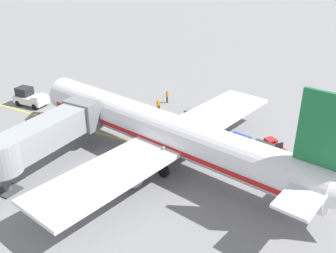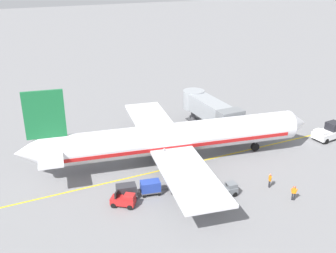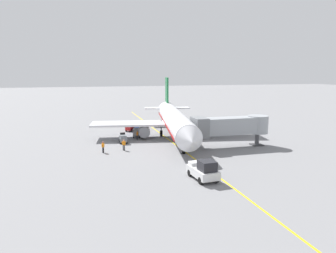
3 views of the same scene
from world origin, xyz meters
name	(u,v)px [view 2 (image 2 of 3)]	position (x,y,z in m)	size (l,w,h in m)	color
ground_plane	(181,166)	(0.00, 0.00, 0.00)	(400.00, 400.00, 0.00)	slate
gate_lead_in_line	(181,166)	(0.00, 0.00, 0.00)	(0.24, 80.00, 0.01)	gold
parked_airliner	(173,139)	(-1.45, -0.40, 3.19)	(30.45, 37.23, 10.63)	silver
jet_bridge	(210,109)	(-8.02, 8.89, 3.45)	(12.80, 3.50, 4.98)	#93999E
pushback_tractor	(329,132)	(2.03, 22.60, 1.10)	(2.55, 4.56, 2.40)	silver
baggage_tug_lead	(226,190)	(8.17, 1.25, 0.71)	(1.40, 2.56, 1.62)	slate
baggage_tug_trailing	(124,200)	(5.23, -9.34, 0.71)	(2.47, 2.72, 1.62)	#B21E1E
baggage_cart_front	(179,184)	(5.13, -2.90, 0.95)	(1.71, 2.98, 1.58)	#4C4C51
baggage_cart_second_in_train	(150,187)	(4.34, -5.97, 0.95)	(1.71, 2.98, 1.58)	#4C4C51
baggage_cart_third_in_train	(126,190)	(3.92, -8.58, 0.95)	(1.71, 2.98, 1.58)	#4C4C51
ground_crew_wing_walker	(200,180)	(5.41, -0.39, 0.95)	(0.42, 0.68, 1.69)	#232328
ground_crew_loader	(294,192)	(11.97, 7.18, 0.95)	(0.52, 0.62, 1.69)	#232328
ground_crew_marshaller	(270,180)	(8.79, 6.60, 0.95)	(0.68, 0.41, 1.69)	#232328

